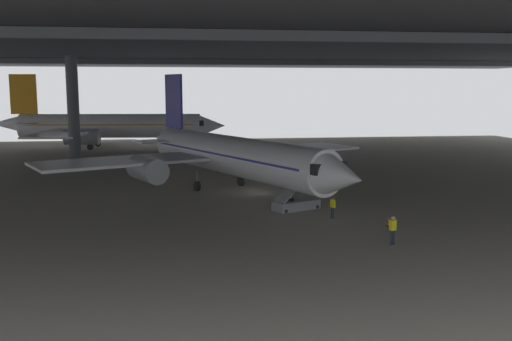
{
  "coord_description": "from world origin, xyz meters",
  "views": [
    {
      "loc": [
        -6.3,
        -49.27,
        9.27
      ],
      "look_at": [
        0.28,
        -2.98,
        2.43
      ],
      "focal_mm": 40.09,
      "sensor_mm": 36.0,
      "label": 1
    }
  ],
  "objects_px": {
    "boarding_stairs": "(297,200)",
    "airplane_distant": "(107,126)",
    "airplane_main": "(230,155)",
    "traffic_cone_orange": "(389,222)",
    "crew_worker_near_nose": "(393,228)",
    "crew_worker_by_stairs": "(333,206)"
  },
  "relations": [
    {
      "from": "airplane_main",
      "to": "airplane_distant",
      "type": "xyz_separation_m",
      "value": [
        -15.03,
        39.11,
        0.11
      ]
    },
    {
      "from": "airplane_main",
      "to": "traffic_cone_orange",
      "type": "relative_size",
      "value": 52.63
    },
    {
      "from": "boarding_stairs",
      "to": "crew_worker_near_nose",
      "type": "bearing_deg",
      "value": -71.66
    },
    {
      "from": "crew_worker_near_nose",
      "to": "traffic_cone_orange",
      "type": "xyz_separation_m",
      "value": [
        1.52,
        4.44,
        -0.72
      ]
    },
    {
      "from": "crew_worker_near_nose",
      "to": "traffic_cone_orange",
      "type": "relative_size",
      "value": 2.92
    },
    {
      "from": "traffic_cone_orange",
      "to": "airplane_main",
      "type": "bearing_deg",
      "value": 123.21
    },
    {
      "from": "airplane_main",
      "to": "boarding_stairs",
      "type": "relative_size",
      "value": 7.06
    },
    {
      "from": "airplane_main",
      "to": "boarding_stairs",
      "type": "distance_m",
      "value": 9.66
    },
    {
      "from": "airplane_main",
      "to": "crew_worker_near_nose",
      "type": "xyz_separation_m",
      "value": [
        7.88,
        -18.8,
        -2.28
      ]
    },
    {
      "from": "crew_worker_by_stairs",
      "to": "traffic_cone_orange",
      "type": "distance_m",
      "value": 4.23
    },
    {
      "from": "boarding_stairs",
      "to": "traffic_cone_orange",
      "type": "bearing_deg",
      "value": -50.7
    },
    {
      "from": "boarding_stairs",
      "to": "traffic_cone_orange",
      "type": "height_order",
      "value": "boarding_stairs"
    },
    {
      "from": "crew_worker_near_nose",
      "to": "airplane_distant",
      "type": "bearing_deg",
      "value": 111.58
    },
    {
      "from": "boarding_stairs",
      "to": "airplane_distant",
      "type": "xyz_separation_m",
      "value": [
        -19.4,
        47.33,
        2.68
      ]
    },
    {
      "from": "boarding_stairs",
      "to": "crew_worker_by_stairs",
      "type": "relative_size",
      "value": 2.8
    },
    {
      "from": "airplane_distant",
      "to": "traffic_cone_orange",
      "type": "relative_size",
      "value": 59.38
    },
    {
      "from": "crew_worker_by_stairs",
      "to": "airplane_distant",
      "type": "xyz_separation_m",
      "value": [
        -21.27,
        50.7,
        2.49
      ]
    },
    {
      "from": "airplane_main",
      "to": "crew_worker_near_nose",
      "type": "height_order",
      "value": "airplane_main"
    },
    {
      "from": "boarding_stairs",
      "to": "airplane_distant",
      "type": "height_order",
      "value": "airplane_distant"
    },
    {
      "from": "crew_worker_near_nose",
      "to": "crew_worker_by_stairs",
      "type": "relative_size",
      "value": 1.1
    },
    {
      "from": "airplane_main",
      "to": "airplane_distant",
      "type": "height_order",
      "value": "airplane_distant"
    },
    {
      "from": "traffic_cone_orange",
      "to": "crew_worker_near_nose",
      "type": "bearing_deg",
      "value": -108.83
    }
  ]
}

